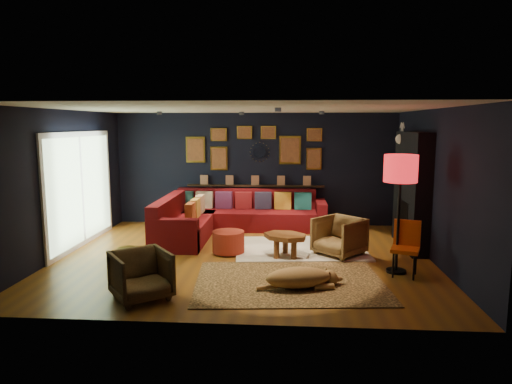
# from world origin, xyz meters

# --- Properties ---
(floor) EXTENTS (6.50, 6.50, 0.00)m
(floor) POSITION_xyz_m (0.00, 0.00, 0.00)
(floor) COLOR brown
(floor) RESTS_ON ground
(room_walls) EXTENTS (6.50, 6.50, 6.50)m
(room_walls) POSITION_xyz_m (0.00, 0.00, 1.59)
(room_walls) COLOR black
(room_walls) RESTS_ON ground
(sectional) EXTENTS (3.41, 2.69, 0.86)m
(sectional) POSITION_xyz_m (-0.61, 1.81, 0.32)
(sectional) COLOR #65070A
(sectional) RESTS_ON ground
(ledge) EXTENTS (3.20, 0.12, 0.04)m
(ledge) POSITION_xyz_m (0.00, 2.68, 0.92)
(ledge) COLOR black
(ledge) RESTS_ON room_walls
(gallery_wall) EXTENTS (3.15, 0.04, 1.02)m
(gallery_wall) POSITION_xyz_m (-0.01, 2.72, 1.81)
(gallery_wall) COLOR gold
(gallery_wall) RESTS_ON room_walls
(sunburst_mirror) EXTENTS (0.47, 0.16, 0.47)m
(sunburst_mirror) POSITION_xyz_m (0.10, 2.72, 1.70)
(sunburst_mirror) COLOR silver
(sunburst_mirror) RESTS_ON room_walls
(fireplace) EXTENTS (0.31, 1.60, 2.20)m
(fireplace) POSITION_xyz_m (3.09, 0.90, 1.02)
(fireplace) COLOR black
(fireplace) RESTS_ON ground
(deer_head) EXTENTS (0.50, 0.28, 0.45)m
(deer_head) POSITION_xyz_m (3.14, 1.40, 2.05)
(deer_head) COLOR white
(deer_head) RESTS_ON fireplace
(sliding_door) EXTENTS (0.06, 2.80, 2.20)m
(sliding_door) POSITION_xyz_m (-3.22, 0.60, 1.10)
(sliding_door) COLOR white
(sliding_door) RESTS_ON ground
(ceiling_spots) EXTENTS (3.30, 2.50, 0.06)m
(ceiling_spots) POSITION_xyz_m (-0.00, 0.80, 2.56)
(ceiling_spots) COLOR black
(ceiling_spots) RESTS_ON room_walls
(shag_rug) EXTENTS (2.56, 1.97, 0.03)m
(shag_rug) POSITION_xyz_m (1.00, 0.59, 0.02)
(shag_rug) COLOR silver
(shag_rug) RESTS_ON ground
(leopard_rug) EXTENTS (2.95, 2.23, 0.02)m
(leopard_rug) POSITION_xyz_m (0.80, -1.26, 0.01)
(leopard_rug) COLOR tan
(leopard_rug) RESTS_ON ground
(coffee_table) EXTENTS (0.98, 0.88, 0.40)m
(coffee_table) POSITION_xyz_m (0.73, -0.01, 0.35)
(coffee_table) COLOR brown
(coffee_table) RESTS_ON shag_rug
(pouf) EXTENTS (0.58, 0.58, 0.38)m
(pouf) POSITION_xyz_m (-0.31, 0.20, 0.22)
(pouf) COLOR maroon
(pouf) RESTS_ON shag_rug
(armchair_left) EXTENTS (0.96, 0.96, 0.73)m
(armchair_left) POSITION_xyz_m (-1.19, -2.05, 0.36)
(armchair_left) COLOR #B18344
(armchair_left) RESTS_ON ground
(armchair_right) EXTENTS (1.02, 1.02, 0.77)m
(armchair_right) POSITION_xyz_m (1.69, 0.22, 0.38)
(armchair_right) COLOR #B18344
(armchair_right) RESTS_ON ground
(gold_stool) EXTENTS (0.32, 0.32, 0.41)m
(gold_stool) POSITION_xyz_m (-1.76, -1.00, 0.20)
(gold_stool) COLOR gold
(gold_stool) RESTS_ON ground
(orange_chair) EXTENTS (0.52, 0.52, 0.86)m
(orange_chair) POSITION_xyz_m (2.61, -0.78, 0.51)
(orange_chair) COLOR black
(orange_chair) RESTS_ON ground
(floor_lamp) EXTENTS (0.52, 0.52, 1.88)m
(floor_lamp) POSITION_xyz_m (2.50, -0.66, 1.59)
(floor_lamp) COLOR black
(floor_lamp) RESTS_ON ground
(dog) EXTENTS (1.41, 0.91, 0.41)m
(dog) POSITION_xyz_m (0.93, -1.51, 0.22)
(dog) COLOR tan
(dog) RESTS_ON leopard_rug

